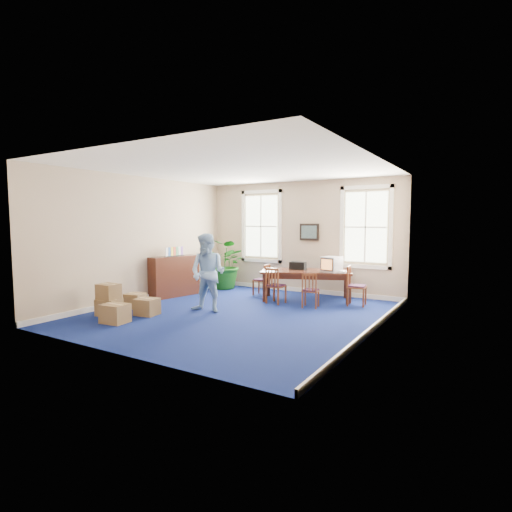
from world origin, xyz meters
The scene contains 25 objects.
floor centered at (0.00, 0.00, 0.00)m, with size 6.50×6.50×0.00m, color navy.
ceiling centered at (0.00, 0.00, 3.20)m, with size 6.50×6.50×0.00m, color white.
wall_back centered at (0.00, 3.25, 1.60)m, with size 6.50×6.50×0.00m, color tan.
wall_front centered at (0.00, -3.25, 1.60)m, with size 6.50×6.50×0.00m, color tan.
wall_left centered at (-3.00, 0.00, 1.60)m, with size 6.50×6.50×0.00m, color tan.
wall_right centered at (3.00, 0.00, 1.60)m, with size 6.50×6.50×0.00m, color tan.
baseboard_back centered at (0.00, 3.22, 0.06)m, with size 6.00×0.04×0.12m, color white.
baseboard_left centered at (-2.97, 0.00, 0.06)m, with size 0.04×6.50×0.12m, color white.
baseboard_right centered at (2.97, 0.00, 0.06)m, with size 0.04×6.50×0.12m, color white.
window_left centered at (-1.30, 3.23, 1.90)m, with size 1.40×0.12×2.20m, color white, non-canonical shape.
window_right centered at (1.90, 3.23, 1.90)m, with size 1.40×0.12×2.20m, color white, non-canonical shape.
wall_picture centered at (0.30, 3.20, 1.75)m, with size 0.58×0.06×0.48m, color black, non-canonical shape.
conference_table centered at (0.66, 2.20, 0.39)m, with size 2.29×1.04×0.78m, color #472013, non-canonical shape.
crt_tv centered at (1.34, 2.25, 0.97)m, with size 0.42×0.46×0.38m, color #B7B7BC, non-canonical shape.
game_console centered at (1.65, 2.20, 0.81)m, with size 0.16×0.20×0.05m, color white.
equipment_bag centered at (0.40, 2.25, 0.88)m, with size 0.41×0.27×0.21m, color black.
chair_near_left centered at (0.19, 1.42, 0.45)m, with size 0.41×0.41×0.91m, color brown, non-canonical shape.
chair_near_right centered at (1.13, 1.42, 0.42)m, with size 0.37×0.37×0.83m, color brown, non-canonical shape.
chair_end_left centered at (-0.69, 2.20, 0.43)m, with size 0.39×0.39×0.86m, color brown, non-canonical shape.
chair_end_right centered at (2.01, 2.20, 0.48)m, with size 0.43×0.43×0.96m, color brown, non-canonical shape.
man centered at (-0.67, -0.23, 0.89)m, with size 0.87×0.67×1.78m, color #88B0DA.
credenza centered at (-2.64, 0.81, 0.56)m, with size 0.40×1.42×1.11m, color #472013.
brochure_rack centered at (-2.62, 0.81, 1.25)m, with size 0.11×0.61×0.27m, color #99999E, non-canonical shape.
potted_plant centered at (-2.15, 2.56, 0.76)m, with size 1.36×1.18×1.51m, color #114A11.
cardboard_boxes centered at (-2.14, -1.52, 0.37)m, with size 1.28×1.28×0.73m, color olive, non-canonical shape.
Camera 1 is at (4.88, -7.31, 2.06)m, focal length 28.00 mm.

